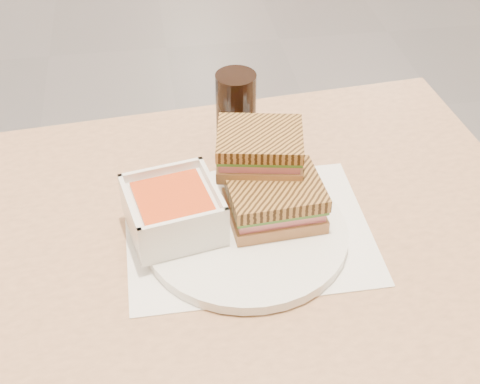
{
  "coord_description": "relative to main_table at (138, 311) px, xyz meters",
  "views": [
    {
      "loc": [
        -0.1,
        -2.71,
        1.42
      ],
      "look_at": [
        0.01,
        -2.0,
        0.82
      ],
      "focal_mm": 51.33,
      "sensor_mm": 36.0,
      "label": 1
    }
  ],
  "objects": [
    {
      "name": "plate",
      "position": [
        0.16,
        0.01,
        0.12
      ],
      "size": [
        0.29,
        0.29,
        0.02
      ],
      "color": "white",
      "rests_on": "tray_liner"
    },
    {
      "name": "panini_lower",
      "position": [
        0.21,
        0.03,
        0.16
      ],
      "size": [
        0.14,
        0.12,
        0.06
      ],
      "color": "#AF7C4D",
      "rests_on": "plate"
    },
    {
      "name": "panini_upper",
      "position": [
        0.2,
        0.09,
        0.21
      ],
      "size": [
        0.14,
        0.12,
        0.05
      ],
      "color": "#AF7C4D",
      "rests_on": "panini_lower"
    },
    {
      "name": "tray_liner",
      "position": [
        0.17,
        0.02,
        0.11
      ],
      "size": [
        0.34,
        0.27,
        0.0
      ],
      "color": "white",
      "rests_on": "main_table"
    },
    {
      "name": "soup_bowl",
      "position": [
        0.07,
        0.03,
        0.16
      ],
      "size": [
        0.14,
        0.14,
        0.07
      ],
      "color": "white",
      "rests_on": "plate"
    },
    {
      "name": "main_table",
      "position": [
        0.0,
        0.0,
        0.0
      ],
      "size": [
        1.25,
        0.8,
        0.75
      ],
      "color": "tan",
      "rests_on": "ground"
    },
    {
      "name": "cola_glass",
      "position": [
        0.18,
        0.23,
        0.18
      ],
      "size": [
        0.06,
        0.06,
        0.14
      ],
      "color": "black",
      "rests_on": "main_table"
    }
  ]
}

